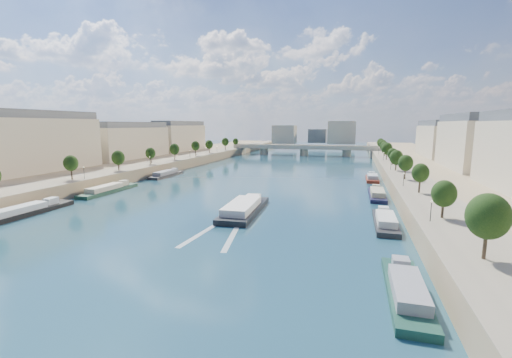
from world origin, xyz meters
The scene contains 17 objects.
ground centered at (0.00, 100.00, 0.00)m, with size 700.00×700.00×0.00m, color #0E2C3D.
quay_left centered at (-72.00, 100.00, 2.50)m, with size 44.00×520.00×5.00m, color #9E8460.
quay_right centered at (72.00, 100.00, 2.50)m, with size 44.00×520.00×5.00m, color #9E8460.
pave_left centered at (-57.00, 100.00, 5.05)m, with size 14.00×520.00×0.10m, color gray.
pave_right centered at (57.00, 100.00, 5.05)m, with size 14.00×520.00×0.10m, color gray.
trees_left centered at (-55.00, 102.00, 10.48)m, with size 4.80×268.80×8.26m.
trees_right centered at (55.00, 110.00, 10.48)m, with size 4.80×268.80×8.26m.
lamps_left centered at (-52.50, 90.00, 7.78)m, with size 0.36×200.36×4.28m.
lamps_right centered at (52.50, 105.00, 7.78)m, with size 0.36×200.36×4.28m.
buildings_left centered at (-85.00, 112.00, 16.45)m, with size 16.00×226.00×23.20m.
buildings_right centered at (85.00, 112.00, 16.45)m, with size 16.00×226.00×23.20m.
skyline centered at (3.19, 319.52, 14.66)m, with size 79.00×42.00×22.00m.
bridge centered at (0.00, 238.32, 5.08)m, with size 112.00×12.00×8.15m.
tour_barge centered at (9.36, 59.86, 1.08)m, with size 9.65×28.68×3.84m.
wake centered at (9.36, 43.27, 0.02)m, with size 10.75×26.02×0.04m.
moored_barges_left centered at (-45.50, 49.85, 0.84)m, with size 5.00×161.38×3.60m.
moored_barges_right centered at (45.50, 54.11, 0.84)m, with size 5.00×159.16×3.60m.
Camera 1 is at (37.72, -26.53, 23.82)m, focal length 24.00 mm.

